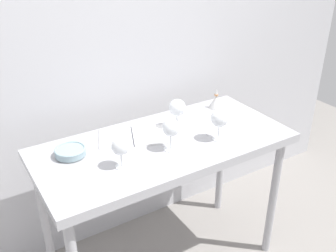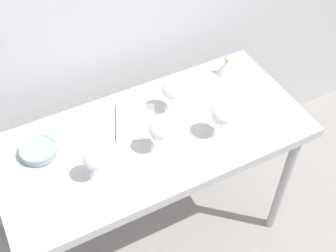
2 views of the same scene
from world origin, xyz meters
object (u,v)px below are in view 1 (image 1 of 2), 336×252
at_px(wine_glass_near_left, 121,147).
at_px(tasting_sheet_upper, 211,123).
at_px(wine_glass_near_right, 219,119).
at_px(wine_glass_far_right, 177,108).
at_px(decanter_funnel, 216,102).
at_px(open_notebook, 133,136).
at_px(wine_glass_near_center, 171,129).
at_px(tasting_bowl, 70,151).

bearing_deg(wine_glass_near_left, tasting_sheet_upper, 12.97).
distance_m(wine_glass_near_right, wine_glass_far_right, 0.26).
bearing_deg(decanter_funnel, wine_glass_near_left, -159.31).
bearing_deg(wine_glass_near_right, open_notebook, 145.15).
xyz_separation_m(wine_glass_near_left, wine_glass_near_center, (0.29, 0.02, 0.01)).
relative_size(wine_glass_far_right, open_notebook, 0.42).
height_order(wine_glass_near_right, open_notebook, wine_glass_near_right).
distance_m(wine_glass_near_left, tasting_bowl, 0.30).
height_order(wine_glass_near_left, wine_glass_near_center, wine_glass_near_center).
height_order(tasting_bowl, decanter_funnel, decanter_funnel).
bearing_deg(wine_glass_far_right, decanter_funnel, 15.94).
bearing_deg(tasting_sheet_upper, decanter_funnel, 48.50).
distance_m(tasting_sheet_upper, tasting_bowl, 0.84).
height_order(wine_glass_near_left, tasting_sheet_upper, wine_glass_near_left).
relative_size(tasting_sheet_upper, tasting_bowl, 1.42).
height_order(wine_glass_far_right, tasting_bowl, wine_glass_far_right).
distance_m(wine_glass_near_left, decanter_funnel, 0.87).
bearing_deg(wine_glass_far_right, wine_glass_near_left, -155.69).
bearing_deg(wine_glass_near_left, decanter_funnel, 20.69).
relative_size(wine_glass_near_right, tasting_bowl, 1.11).
relative_size(wine_glass_near_left, wine_glass_near_center, 0.93).
bearing_deg(wine_glass_near_center, wine_glass_near_right, -9.41).
bearing_deg(open_notebook, tasting_sheet_upper, 11.92).
bearing_deg(wine_glass_near_right, wine_glass_near_left, 176.95).
bearing_deg(wine_glass_near_center, wine_glass_far_right, 49.58).
distance_m(wine_glass_far_right, decanter_funnel, 0.39).
relative_size(wine_glass_far_right, tasting_sheet_upper, 0.78).
bearing_deg(wine_glass_near_right, decanter_funnel, 54.04).
bearing_deg(wine_glass_near_center, tasting_sheet_upper, 20.36).
height_order(wine_glass_near_left, tasting_bowl, wine_glass_near_left).
relative_size(wine_glass_far_right, wine_glass_near_center, 1.02).
xyz_separation_m(wine_glass_far_right, decanter_funnel, (0.36, 0.10, -0.08)).
xyz_separation_m(wine_glass_near_right, tasting_sheet_upper, (0.09, 0.18, -0.12)).
height_order(wine_glass_near_right, tasting_sheet_upper, wine_glass_near_right).
distance_m(wine_glass_near_right, open_notebook, 0.49).
height_order(wine_glass_near_center, decanter_funnel, wine_glass_near_center).
bearing_deg(decanter_funnel, tasting_bowl, -175.49).
relative_size(wine_glass_near_right, decanter_funnel, 1.32).
bearing_deg(tasting_sheet_upper, wine_glass_near_center, -155.86).
xyz_separation_m(open_notebook, decanter_funnel, (0.63, 0.07, 0.04)).
xyz_separation_m(wine_glass_near_right, wine_glass_near_center, (-0.28, 0.05, -0.00)).
height_order(wine_glass_near_center, open_notebook, wine_glass_near_center).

